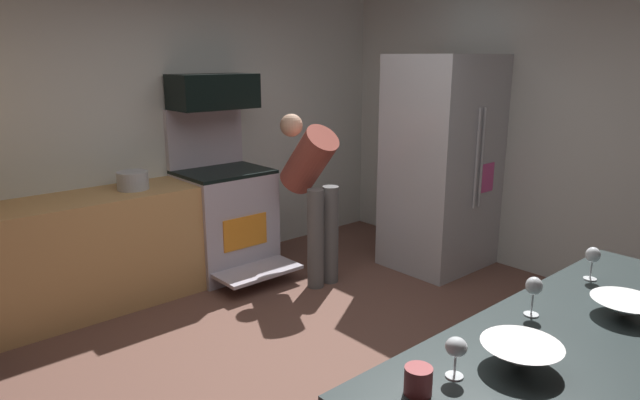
% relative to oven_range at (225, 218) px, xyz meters
% --- Properties ---
extents(ground_plane, '(5.20, 4.80, 0.02)m').
position_rel_oven_range_xyz_m(ground_plane, '(-0.41, -1.97, -0.52)').
color(ground_plane, brown).
extents(wall_back, '(5.20, 0.12, 2.60)m').
position_rel_oven_range_xyz_m(wall_back, '(-0.41, 0.37, 0.79)').
color(wall_back, silver).
rests_on(wall_back, ground).
extents(wall_right, '(0.12, 4.80, 2.60)m').
position_rel_oven_range_xyz_m(wall_right, '(2.13, -1.97, 0.79)').
color(wall_right, silver).
rests_on(wall_right, ground).
extents(lower_cabinet_run, '(2.40, 0.60, 0.90)m').
position_rel_oven_range_xyz_m(lower_cabinet_run, '(-1.31, 0.01, -0.06)').
color(lower_cabinet_run, tan).
rests_on(lower_cabinet_run, ground).
extents(oven_range, '(0.76, 1.00, 1.48)m').
position_rel_oven_range_xyz_m(oven_range, '(0.00, 0.00, 0.00)').
color(oven_range, '#BEB7C6').
rests_on(oven_range, ground).
extents(microwave, '(0.74, 0.38, 0.30)m').
position_rel_oven_range_xyz_m(microwave, '(0.00, 0.09, 1.13)').
color(microwave, black).
rests_on(microwave, oven_range).
extents(refrigerator, '(0.90, 0.79, 1.95)m').
position_rel_oven_range_xyz_m(refrigerator, '(1.62, -1.17, 0.47)').
color(refrigerator, silver).
rests_on(refrigerator, ground).
extents(person_cook, '(0.31, 0.63, 1.45)m').
position_rel_oven_range_xyz_m(person_cook, '(0.46, -0.70, 0.36)').
color(person_cook, '#5F5F5F').
rests_on(person_cook, ground).
extents(mixing_bowl_large, '(0.27, 0.27, 0.07)m').
position_rel_oven_range_xyz_m(mixing_bowl_large, '(-0.24, -3.47, 0.43)').
color(mixing_bowl_large, white).
rests_on(mixing_bowl_large, counter_island).
extents(mixing_bowl_small, '(0.27, 0.27, 0.09)m').
position_rel_oven_range_xyz_m(mixing_bowl_small, '(-0.91, -3.39, 0.44)').
color(mixing_bowl_small, white).
rests_on(mixing_bowl_small, counter_island).
extents(wine_glass_near, '(0.07, 0.07, 0.14)m').
position_rel_oven_range_xyz_m(wine_glass_near, '(-1.13, -3.28, 0.50)').
color(wine_glass_near, silver).
rests_on(wine_glass_near, counter_island).
extents(wine_glass_mid, '(0.07, 0.07, 0.17)m').
position_rel_oven_range_xyz_m(wine_glass_mid, '(-0.52, -3.22, 0.51)').
color(wine_glass_mid, silver).
rests_on(wine_glass_mid, counter_island).
extents(wine_glass_far, '(0.07, 0.07, 0.16)m').
position_rel_oven_range_xyz_m(wine_glass_far, '(0.04, -3.21, 0.51)').
color(wine_glass_far, silver).
rests_on(wine_glass_far, counter_island).
extents(mug_coffee, '(0.09, 0.09, 0.09)m').
position_rel_oven_range_xyz_m(mug_coffee, '(-1.30, -3.26, 0.44)').
color(mug_coffee, '#953739').
rests_on(mug_coffee, counter_island).
extents(stock_pot, '(0.25, 0.25, 0.14)m').
position_rel_oven_range_xyz_m(stock_pot, '(-0.82, 0.01, 0.47)').
color(stock_pot, '#B3B9C0').
rests_on(stock_pot, lower_cabinet_run).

